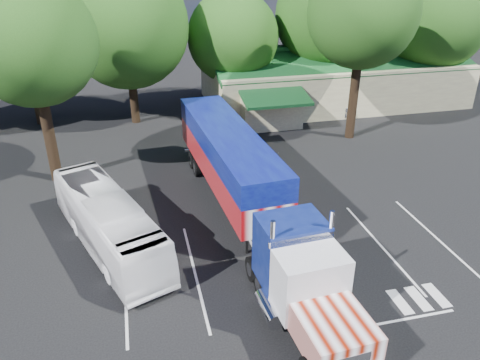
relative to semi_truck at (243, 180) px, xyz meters
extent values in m
plane|color=black|center=(-0.11, 2.04, -2.60)|extent=(120.00, 120.00, 0.00)
cube|color=beige|center=(13.89, 20.04, -0.60)|extent=(24.00, 11.00, 4.00)
cube|color=#164F24|center=(13.89, 17.64, 1.90)|extent=(24.20, 6.25, 2.10)
cube|color=#164F24|center=(13.89, 22.44, 1.90)|extent=(24.20, 6.25, 2.10)
cube|color=beige|center=(5.89, 14.34, -1.20)|extent=(5.00, 2.50, 2.80)
cube|color=#164F24|center=(5.89, 13.04, 0.30)|extent=(5.40, 3.19, 0.80)
cylinder|color=black|center=(-13.11, 19.84, -0.60)|extent=(0.70, 0.70, 4.00)
sphere|color=#1C4B15|center=(-13.11, 19.84, 4.55)|extent=(8.40, 8.40, 8.40)
cylinder|color=black|center=(-5.11, 18.24, -0.45)|extent=(0.70, 0.70, 4.30)
sphere|color=#1C4B15|center=(-5.11, 18.24, 5.45)|extent=(10.00, 10.00, 10.00)
cylinder|color=black|center=(3.89, 19.54, -0.80)|extent=(0.70, 0.70, 3.60)
sphere|color=#1C4B15|center=(3.89, 19.54, 4.00)|extent=(8.00, 8.00, 8.00)
cylinder|color=black|center=(12.89, 20.04, -0.35)|extent=(0.70, 0.70, 4.50)
sphere|color=#1C4B15|center=(12.89, 20.04, 5.50)|extent=(9.60, 9.60, 9.60)
cylinder|color=black|center=(22.89, 18.84, -0.65)|extent=(0.70, 0.70, 3.90)
sphere|color=#1C4B15|center=(22.89, 18.84, 5.20)|extent=(10.40, 10.40, 10.40)
cylinder|color=black|center=(-10.61, 8.04, 0.40)|extent=(0.70, 0.70, 6.00)
sphere|color=#1C4B15|center=(-10.61, 8.04, 6.25)|extent=(7.60, 7.60, 7.60)
cylinder|color=black|center=(11.39, 10.54, 0.65)|extent=(0.70, 0.70, 6.50)
sphere|color=#1C4B15|center=(11.39, 10.54, 6.90)|extent=(8.00, 8.00, 8.00)
cube|color=black|center=(0.54, -7.89, -1.80)|extent=(1.58, 7.53, 0.27)
cube|color=white|center=(0.72, -10.44, -1.05)|extent=(2.63, 2.73, 1.23)
cube|color=silver|center=(0.57, -8.31, -0.41)|extent=(2.78, 1.89, 2.46)
cube|color=black|center=(0.62, -9.01, 0.13)|extent=(2.46, 0.25, 1.07)
cube|color=white|center=(0.51, -7.41, 0.98)|extent=(2.78, 0.30, 0.27)
cube|color=#0B1852|center=(0.44, -6.39, -0.19)|extent=(2.81, 2.32, 2.88)
cylinder|color=white|center=(-0.72, -7.44, 0.18)|extent=(0.21, 0.21, 3.63)
cylinder|color=white|center=(1.73, -7.27, 0.18)|extent=(0.21, 0.21, 3.63)
cylinder|color=white|center=(-0.90, -7.88, -1.80)|extent=(0.82, 1.75, 0.71)
cylinder|color=white|center=(1.97, -7.68, -1.80)|extent=(0.82, 1.75, 0.71)
cube|color=white|center=(-0.20, 2.88, -0.30)|extent=(3.71, 13.83, 1.60)
cube|color=#0A0D62|center=(-0.20, 2.88, 1.14)|extent=(3.71, 13.83, 1.28)
cube|color=black|center=(-0.51, 7.35, -1.69)|extent=(1.54, 3.82, 0.37)
cube|color=black|center=(-0.55, -2.93, -1.85)|extent=(0.14, 0.14, 1.50)
cube|color=black|center=(0.94, -2.83, -1.85)|extent=(0.14, 0.14, 1.50)
cube|color=white|center=(-0.68, 9.81, -2.12)|extent=(2.57, 0.30, 0.13)
cylinder|color=black|center=(1.88, -10.90, -2.01)|extent=(0.45, 1.20, 1.18)
cylinder|color=black|center=(-0.70, -6.15, -2.01)|extent=(0.45, 1.20, 1.18)
cylinder|color=black|center=(1.54, -6.00, -2.01)|extent=(0.45, 1.20, 1.18)
cylinder|color=black|center=(-0.78, -4.98, -2.01)|extent=(0.45, 1.20, 1.18)
cylinder|color=black|center=(1.46, -4.83, -2.01)|extent=(0.45, 1.20, 1.18)
cylinder|color=black|center=(-1.57, 6.42, -2.01)|extent=(0.45, 1.20, 1.18)
cylinder|color=black|center=(0.67, 6.58, -2.01)|extent=(0.45, 1.20, 1.18)
cylinder|color=black|center=(-1.65, 7.70, -2.01)|extent=(0.45, 1.20, 1.18)
cylinder|color=black|center=(0.58, 7.86, -2.01)|extent=(0.45, 1.20, 1.18)
imported|color=black|center=(3.36, -3.09, -1.77)|extent=(0.64, 0.72, 1.67)
imported|color=black|center=(3.58, 6.84, -2.09)|extent=(1.64, 1.98, 1.02)
imported|color=white|center=(-7.11, -0.76, -1.14)|extent=(5.98, 10.68, 2.92)
imported|color=#94969B|center=(11.89, 16.04, -1.82)|extent=(4.92, 3.78, 1.56)
camera|label=1|loc=(-5.39, -21.56, 11.14)|focal=35.00mm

